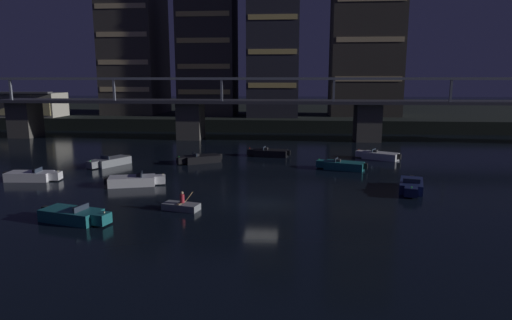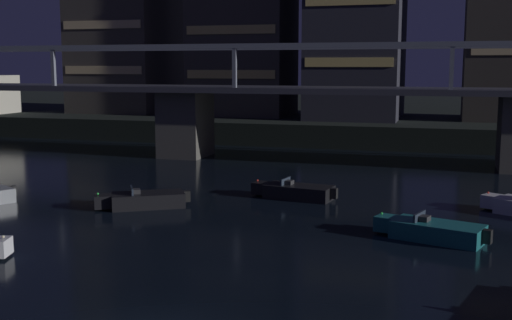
# 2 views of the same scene
# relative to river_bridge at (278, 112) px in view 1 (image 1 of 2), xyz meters

# --- Properties ---
(ground_plane) EXTENTS (400.00, 400.00, 0.00)m
(ground_plane) POSITION_rel_river_bridge_xyz_m (0.00, -34.96, -4.22)
(ground_plane) COLOR black
(far_riverbank) EXTENTS (240.00, 80.00, 2.20)m
(far_riverbank) POSITION_rel_river_bridge_xyz_m (0.00, 48.01, -3.12)
(far_riverbank) COLOR black
(far_riverbank) RESTS_ON ground
(river_bridge) EXTENTS (86.65, 6.40, 9.38)m
(river_bridge) POSITION_rel_river_bridge_xyz_m (0.00, 0.00, 0.00)
(river_bridge) COLOR #4C4944
(river_bridge) RESTS_ON ground
(tower_west_low) EXTENTS (10.42, 13.38, 25.67)m
(tower_west_low) POSITION_rel_river_bridge_xyz_m (-29.41, 21.11, 10.67)
(tower_west_low) COLOR #423D38
(tower_west_low) RESTS_ON far_riverbank
(tower_west_tall) EXTENTS (10.56, 9.00, 23.63)m
(tower_west_tall) POSITION_rel_river_bridge_xyz_m (-14.06, 18.31, 9.65)
(tower_west_tall) COLOR #423D38
(tower_west_tall) RESTS_ON far_riverbank
(tower_central) EXTENTS (9.29, 12.84, 29.73)m
(tower_central) POSITION_rel_river_bridge_xyz_m (-1.42, 18.35, 12.70)
(tower_central) COLOR #282833
(tower_central) RESTS_ON far_riverbank
(tower_east_tall) EXTENTS (12.98, 8.74, 35.31)m
(tower_east_tall) POSITION_rel_river_bridge_xyz_m (15.87, 19.69, 15.49)
(tower_east_tall) COLOR #38332D
(tower_east_tall) RESTS_ON far_riverbank
(waterfront_pavilion) EXTENTS (12.40, 7.40, 4.70)m
(waterfront_pavilion) POSITION_rel_river_bridge_xyz_m (-46.83, 11.91, 0.22)
(waterfront_pavilion) COLOR #B2AD9E
(waterfront_pavilion) RESTS_ON far_riverbank
(speedboat_near_left) EXTENTS (5.18, 2.80, 1.16)m
(speedboat_near_left) POSITION_rel_river_bridge_xyz_m (-11.46, -30.09, -3.80)
(speedboat_near_left) COLOR silver
(speedboat_near_left) RESTS_ON ground
(speedboat_near_center) EXTENTS (5.22, 2.07, 1.16)m
(speedboat_near_center) POSITION_rel_river_bridge_xyz_m (-21.50, -29.07, -3.80)
(speedboat_near_center) COLOR silver
(speedboat_near_center) RESTS_ON ground
(speedboat_near_right) EXTENTS (5.19, 2.76, 1.16)m
(speedboat_near_right) POSITION_rel_river_bridge_xyz_m (-11.89, -39.99, -3.80)
(speedboat_near_right) COLOR #196066
(speedboat_near_right) RESTS_ON ground
(speedboat_mid_left) EXTENTS (3.54, 4.89, 1.16)m
(speedboat_mid_left) POSITION_rel_river_bridge_xyz_m (-17.25, -21.68, -3.80)
(speedboat_mid_left) COLOR gray
(speedboat_mid_left) RESTS_ON ground
(speedboat_mid_center) EXTENTS (4.89, 3.53, 1.16)m
(speedboat_mid_center) POSITION_rel_river_bridge_xyz_m (12.30, -15.45, -3.80)
(speedboat_mid_center) COLOR silver
(speedboat_mid_center) RESTS_ON ground
(speedboat_mid_right) EXTENTS (5.15, 2.89, 1.16)m
(speedboat_mid_right) POSITION_rel_river_bridge_xyz_m (7.42, -21.68, -3.80)
(speedboat_mid_right) COLOR #196066
(speedboat_mid_right) RESTS_ON ground
(speedboat_far_left) EXTENTS (5.23, 2.37, 1.16)m
(speedboat_far_left) POSITION_rel_river_bridge_xyz_m (-0.48, -14.62, -3.80)
(speedboat_far_left) COLOR black
(speedboat_far_left) RESTS_ON ground
(speedboat_far_center) EXTENTS (2.77, 5.18, 1.16)m
(speedboat_far_center) POSITION_rel_river_bridge_xyz_m (12.19, -30.06, -3.80)
(speedboat_far_center) COLOR #19234C
(speedboat_far_center) RESTS_ON ground
(speedboat_far_right) EXTENTS (4.84, 3.67, 1.16)m
(speedboat_far_right) POSITION_rel_river_bridge_xyz_m (-7.90, -19.31, -3.80)
(speedboat_far_right) COLOR black
(speedboat_far_right) RESTS_ON ground
(dinghy_with_paddler) EXTENTS (2.79, 2.61, 1.36)m
(dinghy_with_paddler) POSITION_rel_river_bridge_xyz_m (-5.56, -36.88, -3.94)
(dinghy_with_paddler) COLOR gray
(dinghy_with_paddler) RESTS_ON ground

